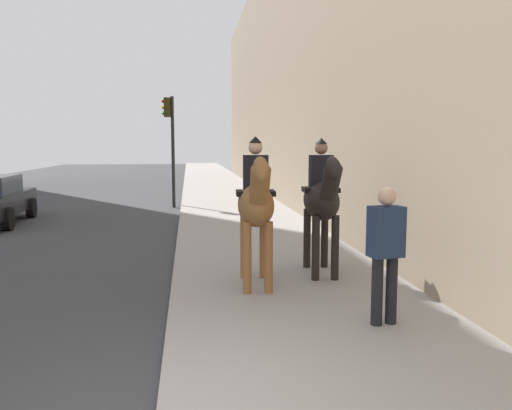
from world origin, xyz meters
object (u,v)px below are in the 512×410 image
mounted_horse_far (322,199)px  traffic_light_near_curb (170,134)px  pedestrian_greeting (386,246)px  mounted_horse_near (256,203)px

mounted_horse_far → traffic_light_near_curb: traffic_light_near_curb is taller
pedestrian_greeting → traffic_light_near_curb: bearing=3.4°
mounted_horse_far → traffic_light_near_curb: bearing=-161.2°
mounted_horse_near → traffic_light_near_curb: 11.71m
mounted_horse_far → mounted_horse_near: bearing=-59.0°
mounted_horse_far → pedestrian_greeting: (-2.51, -0.14, -0.33)m
mounted_horse_near → traffic_light_near_curb: bearing=-168.4°
mounted_horse_far → traffic_light_near_curb: 11.36m
pedestrian_greeting → traffic_light_near_curb: traffic_light_near_curb is taller
mounted_horse_far → traffic_light_near_curb: (10.91, 2.87, 1.31)m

